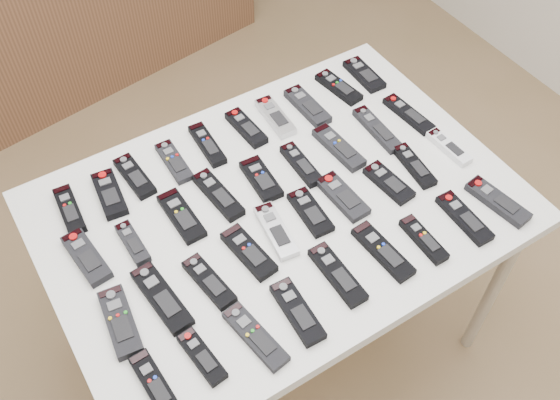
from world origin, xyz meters
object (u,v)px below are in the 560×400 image
remote_23 (276,231)px  remote_21 (209,281)px  remote_8 (339,87)px  remote_14 (261,179)px  remote_24 (310,212)px  remote_30 (202,356)px  remote_20 (162,298)px  remote_25 (343,196)px  remote_6 (275,117)px  remote_22 (249,252)px  remote_7 (307,106)px  remote_5 (246,128)px  remote_9 (364,75)px  remote_33 (337,274)px  table (280,218)px  remote_18 (408,114)px  remote_31 (255,336)px  remote_12 (181,216)px  remote_16 (339,147)px  remote_34 (383,251)px  remote_27 (414,166)px  remote_1 (110,194)px  remote_29 (155,385)px  remote_28 (449,147)px  remote_13 (218,195)px  remote_35 (424,239)px  remote_15 (301,165)px  remote_10 (87,257)px  remote_11 (133,243)px  remote_2 (135,176)px  remote_36 (464,218)px  remote_3 (174,162)px  remote_17 (377,129)px  remote_4 (207,145)px  remote_26 (389,183)px  remote_37 (498,201)px

remote_23 → remote_21: bearing=-161.4°
remote_8 → remote_14: (-0.41, -0.20, 0.00)m
remote_24 → remote_30: 0.48m
remote_20 → remote_25: (0.55, 0.02, 0.00)m
remote_6 → remote_24: bearing=-104.2°
remote_22 → remote_7: bearing=34.7°
remote_6 → remote_5: bearing=179.7°
remote_9 → remote_33: (-0.51, -0.57, 0.00)m
table → remote_8: (0.40, 0.30, 0.07)m
remote_18 → remote_31: bearing=-157.8°
remote_12 → remote_16: (0.50, -0.02, 0.00)m
remote_21 → remote_34: same height
remote_25 → remote_21: bearing=-176.6°
remote_7 → remote_27: 0.38m
remote_1 → remote_21: 0.40m
remote_9 → remote_29: same height
remote_14 → remote_28: size_ratio=1.03×
remote_13 → remote_35: bearing=-52.7°
remote_22 → remote_15: bearing=26.5°
remote_10 → remote_11: (0.12, -0.02, -0.00)m
remote_7 → remote_11: remote_7 is taller
remote_11 → remote_2: bearing=64.3°
remote_2 → remote_28: bearing=-28.7°
remote_21 → remote_36: remote_36 is taller
remote_9 → remote_10: (-1.02, -0.20, 0.00)m
remote_3 → remote_20: bearing=-118.5°
remote_1 → remote_34: 0.75m
remote_2 → remote_22: (0.14, -0.39, 0.00)m
remote_8 → remote_13: (-0.53, -0.19, 0.00)m
remote_12 → remote_17: same height
remote_11 → remote_13: remote_13 is taller
remote_4 → remote_20: bearing=-127.3°
remote_36 → remote_12: bearing=149.1°
remote_1 → remote_12: size_ratio=0.91×
remote_27 → remote_28: same height
remote_9 → remote_34: same height
remote_10 → remote_26: size_ratio=1.14×
remote_14 → remote_24: bearing=-69.3°
remote_5 → remote_21: size_ratio=0.97×
remote_34 → remote_7: bearing=72.5°
remote_1 → remote_20: remote_1 is taller
remote_1 → remote_36: 0.95m
remote_6 → remote_15: 0.21m
remote_9 → remote_12: same height
remote_4 → remote_12: bearing=-130.0°
remote_33 → remote_37: size_ratio=1.02×
remote_5 → remote_25: 0.38m
remote_6 → remote_8: remote_6 is taller
remote_1 → remote_28: size_ratio=1.07×
remote_11 → remote_34: 0.64m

